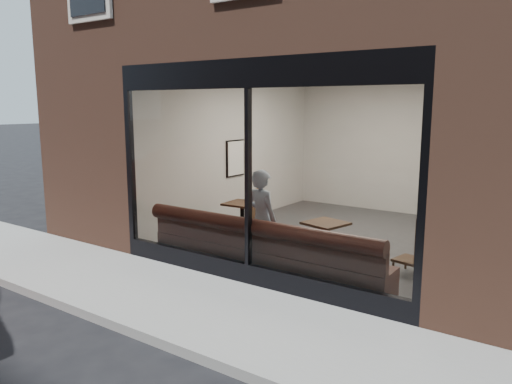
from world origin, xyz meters
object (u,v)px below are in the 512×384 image
Objects in this scene: banquette at (264,262)px; cafe_table_right at (326,223)px; person at (262,220)px; cafe_table_left at (242,204)px; cafe_chair_right at (410,260)px; cafe_chair_left at (244,224)px.

cafe_table_right reaches higher than banquette.
person is 2.69× the size of cafe_table_left.
cafe_table_left is 3.26m from cafe_chair_right.
cafe_chair_left is 1.04× the size of cafe_chair_right.
cafe_table_right is at bearing -14.13° from cafe_table_left.
banquette is 1.16m from cafe_table_right.
cafe_table_right is (0.60, 0.84, 0.52)m from banquette.
person is 1.00m from cafe_table_right.
person is 3.62× the size of cafe_chair_left.
cafe_table_left is at bearing 116.02° from cafe_chair_left.
cafe_chair_left is at bearing 5.25° from cafe_chair_right.
cafe_chair_left is (-2.23, 0.87, -0.50)m from cafe_table_right.
person reaches higher than banquette.
cafe_chair_right is at bearing 35.76° from banquette.
cafe_chair_right is (1.81, 1.31, 0.01)m from banquette.
cafe_chair_right is at bearing 20.90° from cafe_table_right.
banquette is 2.36m from cafe_chair_left.
person is at bearing 129.93° from banquette.
person is (-0.21, 0.25, 0.57)m from banquette.
cafe_chair_right is at bearing -138.45° from person.
person is 1.63m from cafe_table_left.
person is at bearing 39.53° from cafe_chair_right.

